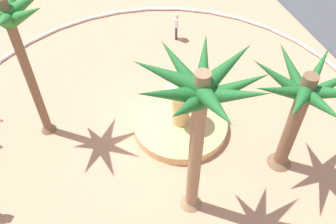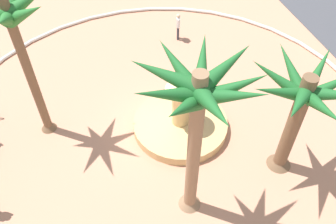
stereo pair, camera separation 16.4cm
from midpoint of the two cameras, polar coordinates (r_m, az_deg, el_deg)
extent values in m
plane|color=tan|center=(16.81, -1.11, -2.30)|extent=(80.00, 80.00, 0.00)
torus|color=silver|center=(16.73, -1.11, -2.07)|extent=(20.66, 20.66, 0.20)
cylinder|color=tan|center=(16.60, 1.67, -1.94)|extent=(4.31, 4.31, 0.45)
cylinder|color=#236093|center=(16.63, 1.66, -2.03)|extent=(3.80, 3.80, 0.34)
cylinder|color=tan|center=(15.75, 1.76, 0.86)|extent=(0.78, 0.78, 1.88)
cylinder|color=#E0B370|center=(15.05, 1.84, 3.52)|extent=(1.38, 1.38, 0.12)
cylinder|color=brown|center=(15.38, -21.41, 5.49)|extent=(0.37, 0.37, 6.64)
cone|color=brown|center=(17.42, -18.73, -2.10)|extent=(0.71, 0.71, 0.50)
cone|color=#28702D|center=(13.09, -24.87, 12.80)|extent=(1.91, 0.61, 1.30)
cone|color=#28702D|center=(13.31, -22.04, 14.06)|extent=(1.60, 1.81, 1.38)
cylinder|color=#8E6B4C|center=(11.75, 3.99, -6.27)|extent=(0.45, 0.45, 6.64)
cone|color=#8E6B4C|center=(14.31, 3.35, -13.71)|extent=(0.86, 0.86, 0.50)
cone|color=#1E6028|center=(8.91, 7.03, 0.82)|extent=(2.06, 0.56, 1.15)
cone|color=#1E6028|center=(9.44, 9.97, 2.64)|extent=(1.77, 1.90, 1.35)
cone|color=#1E6028|center=(9.75, 9.97, 3.89)|extent=(1.14, 2.09, 1.45)
cone|color=#1E6028|center=(10.07, 8.82, 7.15)|extent=(1.35, 2.12, 1.11)
cone|color=#1E6028|center=(10.29, 5.17, 7.41)|extent=(2.08, 1.33, 1.40)
cone|color=#1E6028|center=(10.10, 1.50, 7.08)|extent=(2.11, 1.23, 1.32)
cone|color=#1E6028|center=(9.66, -0.66, 5.91)|extent=(1.58, 2.05, 1.08)
cone|color=#1E6028|center=(9.27, -0.12, 2.80)|extent=(0.83, 2.11, 1.29)
cone|color=#1E6028|center=(9.07, 2.57, 0.67)|extent=(1.82, 1.82, 1.46)
cylinder|color=brown|center=(14.41, 18.85, -1.93)|extent=(0.54, 0.54, 4.86)
cone|color=brown|center=(16.03, 17.01, -7.11)|extent=(1.02, 1.02, 0.50)
cone|color=#1E6028|center=(12.43, 22.94, 0.84)|extent=(2.30, 0.80, 1.30)
cone|color=#1E6028|center=(13.63, 24.32, 4.21)|extent=(0.69, 2.24, 1.52)
cone|color=#1E6028|center=(13.87, 22.13, 5.87)|extent=(1.82, 2.07, 1.52)
cone|color=#1E6028|center=(13.64, 18.61, 6.50)|extent=(2.25, 0.64, 1.45)
cone|color=#1E6028|center=(13.09, 16.72, 5.16)|extent=(1.92, 2.02, 1.43)
cone|color=#1E6028|center=(12.53, 17.08, 3.17)|extent=(0.58, 2.25, 1.34)
cone|color=#1E6028|center=(12.18, 19.75, 1.46)|extent=(1.94, 2.05, 1.16)
cylinder|color=#33333D|center=(21.86, 1.07, 12.59)|extent=(0.14, 0.14, 0.88)
cylinder|color=#33333D|center=(21.71, 1.09, 12.33)|extent=(0.14, 0.14, 0.88)
cube|color=white|center=(21.39, 1.11, 14.05)|extent=(0.38, 0.29, 0.56)
sphere|color=beige|center=(21.18, 1.12, 14.97)|extent=(0.22, 0.22, 0.22)
cylinder|color=white|center=(21.58, 1.09, 14.37)|extent=(0.09, 0.09, 0.53)
cylinder|color=white|center=(21.21, 1.12, 13.73)|extent=(0.09, 0.09, 0.53)
camera|label=1|loc=(0.08, -90.29, -0.31)|focal=38.57mm
camera|label=2|loc=(0.08, 89.71, 0.31)|focal=38.57mm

